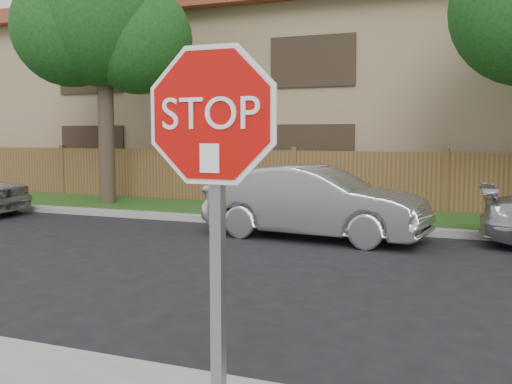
% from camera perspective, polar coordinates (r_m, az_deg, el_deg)
% --- Properties ---
extents(far_curb, '(70.00, 0.30, 0.15)m').
position_cam_1_polar(far_curb, '(12.64, 16.24, -3.69)').
color(far_curb, gray).
rests_on(far_curb, ground).
extents(grass_strip, '(70.00, 3.00, 0.12)m').
position_cam_1_polar(grass_strip, '(14.27, 16.96, -2.74)').
color(grass_strip, '#1E4714').
rests_on(grass_strip, ground).
extents(fence, '(70.00, 0.12, 1.60)m').
position_cam_1_polar(fence, '(15.77, 17.60, 0.72)').
color(fence, brown).
rests_on(fence, ground).
extents(apartment_building, '(35.20, 9.20, 7.20)m').
position_cam_1_polar(apartment_building, '(21.36, 19.11, 9.20)').
color(apartment_building, '#A08363').
rests_on(apartment_building, ground).
extents(tree_left, '(4.80, 3.90, 7.78)m').
position_cam_1_polar(tree_left, '(17.53, -14.54, 15.78)').
color(tree_left, '#382B21').
rests_on(tree_left, ground).
extents(stop_sign, '(1.01, 0.13, 2.55)m').
position_cam_1_polar(stop_sign, '(3.12, -4.07, 1.42)').
color(stop_sign, gray).
rests_on(stop_sign, sidewalk_near).
extents(sedan_left, '(4.47, 1.91, 1.43)m').
position_cam_1_polar(sedan_left, '(11.79, 5.66, -1.00)').
color(sedan_left, '#A5A6AA').
rests_on(sedan_left, ground).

